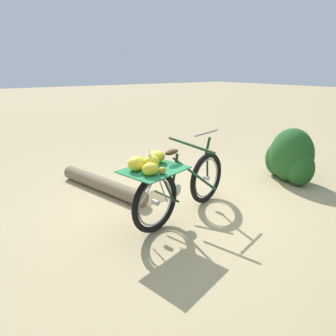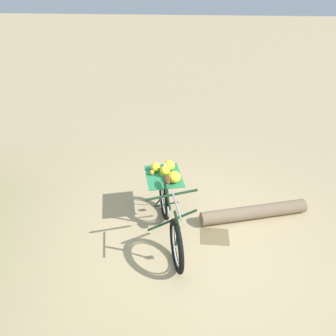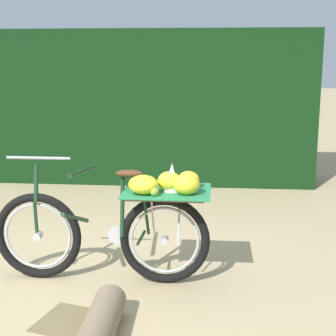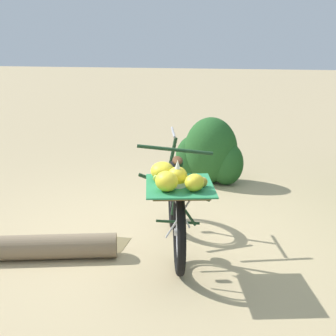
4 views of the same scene
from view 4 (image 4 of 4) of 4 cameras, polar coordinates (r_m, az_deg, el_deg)
The scene contains 5 objects.
ground_plane at distance 4.86m, azimuth -1.43°, elevation -8.38°, with size 60.00×60.00×0.00m, color tan.
bicycle at distance 4.37m, azimuth 0.89°, elevation -3.94°, with size 0.88×1.79×1.03m.
fallen_log at distance 4.61m, azimuth -17.41°, elevation -8.92°, with size 0.22×0.22×1.80m, color #7F6B51.
shrub_cluster at distance 6.69m, azimuth 4.90°, elevation 1.64°, with size 0.95×0.65×0.91m.
leaf_litter_patch at distance 4.81m, azimuth -7.46°, elevation -8.75°, with size 0.44×0.36×0.01m, color olive.
Camera 4 is at (1.06, -4.35, 1.91)m, focal length 51.96 mm.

